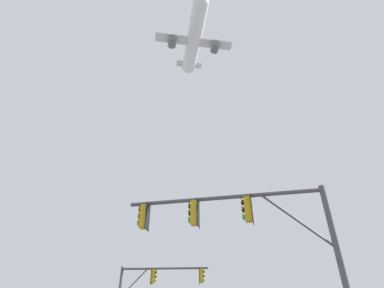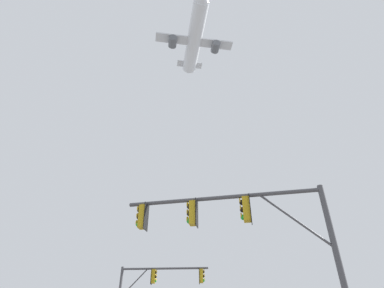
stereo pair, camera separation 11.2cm
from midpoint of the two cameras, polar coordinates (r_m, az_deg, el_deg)
name	(u,v)px [view 2 (the right image)]	position (r m, az deg, el deg)	size (l,w,h in m)	color
signal_pole_near	(243,228)	(11.21, 9.78, -15.31)	(7.20, 1.54, 6.20)	#4C4C51
signal_pole_far	(151,288)	(23.54, -7.49, -25.30)	(6.29, 0.61, 5.93)	#4C4C51
airplane	(195,38)	(64.95, 0.56, 19.25)	(15.76, 20.40, 5.56)	white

